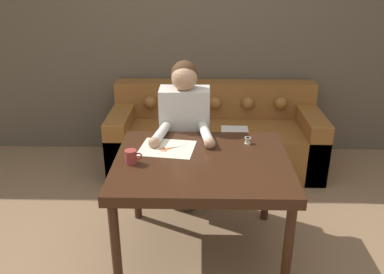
{
  "coord_description": "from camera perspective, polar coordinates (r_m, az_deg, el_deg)",
  "views": [
    {
      "loc": [
        0.05,
        -2.29,
        1.92
      ],
      "look_at": [
        -0.01,
        0.23,
        0.83
      ],
      "focal_mm": 38.0,
      "sensor_mm": 36.0,
      "label": 1
    }
  ],
  "objects": [
    {
      "name": "wall_back",
      "position": [
        4.23,
        0.64,
        14.85
      ],
      "size": [
        8.0,
        0.06,
        2.6
      ],
      "color": "brown",
      "rests_on": "ground_plane"
    },
    {
      "name": "person",
      "position": [
        3.26,
        -1.02,
        -0.05
      ],
      "size": [
        0.47,
        0.62,
        1.25
      ],
      "color": "#33281E",
      "rests_on": "ground_plane"
    },
    {
      "name": "dining_table",
      "position": [
        2.69,
        1.4,
        -4.66
      ],
      "size": [
        1.15,
        0.95,
        0.73
      ],
      "color": "#381E11",
      "rests_on": "ground_plane"
    },
    {
      "name": "mug",
      "position": [
        2.62,
        -8.54,
        -2.75
      ],
      "size": [
        0.11,
        0.08,
        0.09
      ],
      "color": "#9E3833",
      "rests_on": "dining_table"
    },
    {
      "name": "scissors",
      "position": [
        2.81,
        -3.13,
        -1.64
      ],
      "size": [
        0.22,
        0.15,
        0.01
      ],
      "color": "silver",
      "rests_on": "dining_table"
    },
    {
      "name": "couch",
      "position": [
        4.1,
        3.23,
        -0.11
      ],
      "size": [
        2.04,
        0.85,
        0.8
      ],
      "color": "brown",
      "rests_on": "ground_plane"
    },
    {
      "name": "pattern_paper_main",
      "position": [
        2.82,
        -3.52,
        -1.58
      ],
      "size": [
        0.41,
        0.35,
        0.0
      ],
      "color": "beige",
      "rests_on": "dining_table"
    },
    {
      "name": "thread_spool",
      "position": [
        2.91,
        7.81,
        -0.48
      ],
      "size": [
        0.04,
        0.04,
        0.05
      ],
      "color": "beige",
      "rests_on": "dining_table"
    },
    {
      "name": "ground_plane",
      "position": [
        2.99,
        0.09,
        -16.73
      ],
      "size": [
        16.0,
        16.0,
        0.0
      ],
      "primitive_type": "plane",
      "color": "#846647"
    }
  ]
}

